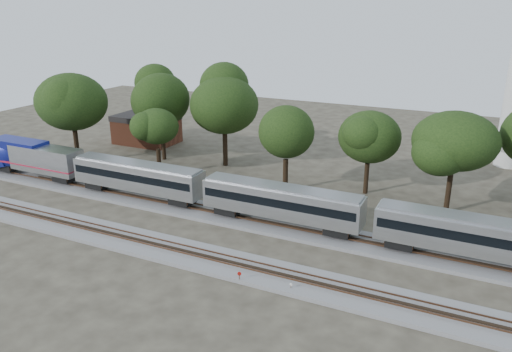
{
  "coord_description": "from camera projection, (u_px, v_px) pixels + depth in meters",
  "views": [
    {
      "loc": [
        23.75,
        -41.19,
        23.91
      ],
      "look_at": [
        1.61,
        5.0,
        6.14
      ],
      "focal_mm": 35.0,
      "sensor_mm": 36.0,
      "label": 1
    }
  ],
  "objects": [
    {
      "name": "track_near",
      "position": [
        202.0,
        257.0,
        49.15
      ],
      "size": [
        160.0,
        5.0,
        0.73
      ],
      "color": "slate",
      "rests_on": "ground"
    },
    {
      "name": "track_far",
      "position": [
        247.0,
        220.0,
        57.67
      ],
      "size": [
        160.0,
        5.0,
        0.73
      ],
      "color": "slate",
      "rests_on": "ground"
    },
    {
      "name": "tree_2",
      "position": [
        157.0,
        126.0,
        71.15
      ],
      "size": [
        7.42,
        7.42,
        10.46
      ],
      "color": "black",
      "rests_on": "ground"
    },
    {
      "name": "tree_0",
      "position": [
        71.0,
        102.0,
        75.94
      ],
      "size": [
        9.86,
        9.86,
        13.9
      ],
      "color": "black",
      "rests_on": "ground"
    },
    {
      "name": "tree_3",
      "position": [
        224.0,
        105.0,
        74.78
      ],
      "size": [
        9.6,
        9.6,
        13.54
      ],
      "color": "black",
      "rests_on": "ground"
    },
    {
      "name": "brick_building",
      "position": [
        147.0,
        129.0,
        89.57
      ],
      "size": [
        10.59,
        7.47,
        5.09
      ],
      "rotation": [
        0.0,
        0.0,
        -0.0
      ],
      "color": "brown",
      "rests_on": "ground"
    },
    {
      "name": "switch_stand_red",
      "position": [
        239.0,
        276.0,
        44.78
      ],
      "size": [
        0.35,
        0.18,
        1.15
      ],
      "rotation": [
        0.0,
        0.0,
        0.42
      ],
      "color": "#512D19",
      "rests_on": "ground"
    },
    {
      "name": "tree_1",
      "position": [
        161.0,
        100.0,
        77.65
      ],
      "size": [
        9.82,
        9.82,
        13.84
      ],
      "color": "black",
      "rests_on": "ground"
    },
    {
      "name": "tree_4",
      "position": [
        286.0,
        132.0,
        64.7
      ],
      "size": [
        8.26,
        8.26,
        11.64
      ],
      "color": "black",
      "rests_on": "ground"
    },
    {
      "name": "ground",
      "position": [
        222.0,
        243.0,
        52.63
      ],
      "size": [
        160.0,
        160.0,
        0.0
      ],
      "primitive_type": "plane",
      "color": "#383328",
      "rests_on": "ground"
    },
    {
      "name": "tree_6",
      "position": [
        455.0,
        141.0,
        57.39
      ],
      "size": [
        9.06,
        9.06,
        12.78
      ],
      "color": "black",
      "rests_on": "ground"
    },
    {
      "name": "tree_5",
      "position": [
        369.0,
        137.0,
        63.89
      ],
      "size": [
        7.83,
        7.83,
        11.04
      ],
      "color": "black",
      "rests_on": "ground"
    },
    {
      "name": "switch_lever",
      "position": [
        253.0,
        283.0,
        44.73
      ],
      "size": [
        0.56,
        0.42,
        0.3
      ],
      "primitive_type": "cube",
      "rotation": [
        0.0,
        0.0,
        -0.27
      ],
      "color": "#512D19",
      "rests_on": "ground"
    },
    {
      "name": "train",
      "position": [
        476.0,
        235.0,
        46.84
      ],
      "size": [
        134.21,
        3.27,
        4.83
      ],
      "color": "silver",
      "rests_on": "ground"
    },
    {
      "name": "switch_stand_white",
      "position": [
        291.0,
        286.0,
        43.5
      ],
      "size": [
        0.27,
        0.11,
        0.86
      ],
      "rotation": [
        0.0,
        0.0,
        -0.3
      ],
      "color": "#512D19",
      "rests_on": "ground"
    }
  ]
}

